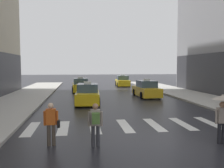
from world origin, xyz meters
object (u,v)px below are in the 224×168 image
Objects in this scene: taxi_third at (80,86)px; pedestrian_with_backpack at (95,122)px; pedestrian_with_umbrella at (224,105)px; taxi_second at (146,90)px; taxi_fourth at (123,81)px; pedestrian_with_handbag at (51,122)px; taxi_lead at (88,95)px.

pedestrian_with_backpack is at bearing -88.75° from taxi_third.
pedestrian_with_umbrella is at bearing -74.80° from taxi_third.
taxi_second and taxi_fourth have the same top height.
pedestrian_with_backpack is 1.69m from pedestrian_with_handbag.
pedestrian_with_umbrella reaches higher than taxi_lead.
taxi_second is at bearing -89.95° from taxi_fourth.
pedestrian_with_handbag is (-6.63, 0.64, -0.58)m from pedestrian_with_umbrella.
pedestrian_with_backpack is at bearing -90.52° from taxi_lead.
taxi_fourth is at bearing 49.14° from taxi_third.
pedestrian_with_umbrella is (4.89, -10.85, 0.79)m from taxi_lead.
pedestrian_with_backpack is at bearing -113.01° from taxi_second.
pedestrian_with_backpack is (-5.99, -27.12, 0.25)m from taxi_fourth.
taxi_lead is at bearing 114.24° from pedestrian_with_umbrella.
pedestrian_with_backpack is (-0.10, -10.63, 0.25)m from taxi_lead.
taxi_lead is 11.93m from pedestrian_with_umbrella.
pedestrian_with_backpack is (-4.98, 0.22, -0.54)m from pedestrian_with_umbrella.
taxi_second is at bearing 30.72° from taxi_lead.
taxi_lead is 10.63m from pedestrian_with_backpack.
taxi_second is 0.99× the size of taxi_third.
taxi_fourth is 2.80× the size of pedestrian_with_handbag.
taxi_fourth is at bearing 87.88° from pedestrian_with_umbrella.
pedestrian_with_handbag is at bearing -105.96° from taxi_fourth.
taxi_fourth is 27.78m from pedestrian_with_backpack.
pedestrian_with_backpack is at bearing 177.45° from pedestrian_with_umbrella.
taxi_fourth is 27.78m from pedestrian_with_handbag.
taxi_lead is at bearing -86.67° from taxi_third.
taxi_third reaches higher than pedestrian_with_handbag.
taxi_lead and taxi_fourth have the same top height.
taxi_second is 15.37m from pedestrian_with_backpack.
pedestrian_with_umbrella is 1.18× the size of pedestrian_with_backpack.
taxi_third is 2.79× the size of pedestrian_with_backpack.
taxi_fourth is (5.90, 16.49, 0.00)m from taxi_lead.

